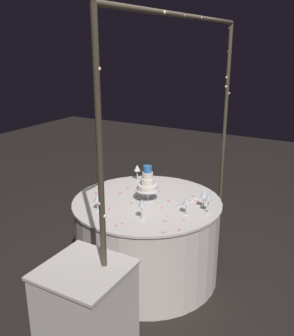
# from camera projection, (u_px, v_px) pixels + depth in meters

# --- Properties ---
(ground_plane) EXTENTS (12.00, 12.00, 0.00)m
(ground_plane) POSITION_uv_depth(u_px,v_px,m) (147.00, 274.00, 3.62)
(ground_plane) COLOR black
(decorative_arch) EXTENTS (2.24, 0.06, 2.31)m
(decorative_arch) POSITION_uv_depth(u_px,v_px,m) (182.00, 121.00, 2.99)
(decorative_arch) COLOR #473D2D
(decorative_arch) RESTS_ON ground
(main_table) EXTENTS (1.33, 1.33, 0.76)m
(main_table) POSITION_uv_depth(u_px,v_px,m) (147.00, 238.00, 3.50)
(main_table) COLOR silver
(main_table) RESTS_ON ground
(side_table) EXTENTS (0.51, 0.51, 0.81)m
(side_table) POSITION_uv_depth(u_px,v_px,m) (87.00, 323.00, 2.41)
(side_table) COLOR silver
(side_table) RESTS_ON ground
(tiered_cake) EXTENTS (0.22, 0.22, 0.32)m
(tiered_cake) POSITION_uv_depth(u_px,v_px,m) (147.00, 183.00, 3.34)
(tiered_cake) COLOR silver
(tiered_cake) RESTS_ON main_table
(wine_glass_0) EXTENTS (0.06, 0.06, 0.18)m
(wine_glass_0) POSITION_uv_depth(u_px,v_px,m) (209.00, 198.00, 3.09)
(wine_glass_0) COLOR silver
(wine_glass_0) RESTS_ON main_table
(wine_glass_1) EXTENTS (0.06, 0.06, 0.15)m
(wine_glass_1) POSITION_uv_depth(u_px,v_px,m) (97.00, 198.00, 3.15)
(wine_glass_1) COLOR silver
(wine_glass_1) RESTS_ON main_table
(wine_glass_2) EXTENTS (0.06, 0.06, 0.16)m
(wine_glass_2) POSITION_uv_depth(u_px,v_px,m) (204.00, 195.00, 3.20)
(wine_glass_2) COLOR silver
(wine_glass_2) RESTS_ON main_table
(wine_glass_3) EXTENTS (0.06, 0.06, 0.16)m
(wine_glass_3) POSITION_uv_depth(u_px,v_px,m) (187.00, 201.00, 3.08)
(wine_glass_3) COLOR silver
(wine_glass_3) RESTS_ON main_table
(wine_glass_4) EXTENTS (0.06, 0.06, 0.17)m
(wine_glass_4) POSITION_uv_depth(u_px,v_px,m) (142.00, 204.00, 2.98)
(wine_glass_4) COLOR silver
(wine_glass_4) RESTS_ON main_table
(wine_glass_5) EXTENTS (0.07, 0.07, 0.16)m
(wine_glass_5) POSITION_uv_depth(u_px,v_px,m) (137.00, 168.00, 3.84)
(wine_glass_5) COLOR silver
(wine_glass_5) RESTS_ON main_table
(cake_knife) EXTENTS (0.29, 0.11, 0.01)m
(cake_knife) POSITION_uv_depth(u_px,v_px,m) (188.00, 202.00, 3.34)
(cake_knife) COLOR silver
(cake_knife) RESTS_ON main_table
(rose_petal_0) EXTENTS (0.03, 0.04, 0.00)m
(rose_petal_0) POSITION_uv_depth(u_px,v_px,m) (162.00, 208.00, 3.22)
(rose_petal_0) COLOR #EA6B84
(rose_petal_0) RESTS_ON main_table
(rose_petal_1) EXTENTS (0.04, 0.04, 0.00)m
(rose_petal_1) POSITION_uv_depth(u_px,v_px,m) (116.00, 226.00, 2.91)
(rose_petal_1) COLOR #EA6B84
(rose_petal_1) RESTS_ON main_table
(rose_petal_2) EXTENTS (0.03, 0.03, 0.00)m
(rose_petal_2) POSITION_uv_depth(u_px,v_px,m) (179.00, 230.00, 2.84)
(rose_petal_2) COLOR #EA6B84
(rose_petal_2) RESTS_ON main_table
(rose_petal_3) EXTENTS (0.04, 0.04, 0.00)m
(rose_petal_3) POSITION_uv_depth(u_px,v_px,m) (96.00, 193.00, 3.54)
(rose_petal_3) COLOR #EA6B84
(rose_petal_3) RESTS_ON main_table
(rose_petal_4) EXTENTS (0.04, 0.04, 0.00)m
(rose_petal_4) POSITION_uv_depth(u_px,v_px,m) (128.00, 187.00, 3.68)
(rose_petal_4) COLOR #EA6B84
(rose_petal_4) RESTS_ON main_table
(rose_petal_5) EXTENTS (0.03, 0.02, 0.00)m
(rose_petal_5) POSITION_uv_depth(u_px,v_px,m) (193.00, 197.00, 3.46)
(rose_petal_5) COLOR #EA6B84
(rose_petal_5) RESTS_ON main_table
(rose_petal_6) EXTENTS (0.04, 0.03, 0.00)m
(rose_petal_6) POSITION_uv_depth(u_px,v_px,m) (156.00, 188.00, 3.68)
(rose_petal_6) COLOR #EA6B84
(rose_petal_6) RESTS_ON main_table
(rose_petal_7) EXTENTS (0.05, 0.05, 0.00)m
(rose_petal_7) POSITION_uv_depth(u_px,v_px,m) (120.00, 193.00, 3.54)
(rose_petal_7) COLOR #EA6B84
(rose_petal_7) RESTS_ON main_table
(rose_petal_8) EXTENTS (0.04, 0.04, 0.00)m
(rose_petal_8) POSITION_uv_depth(u_px,v_px,m) (131.00, 203.00, 3.33)
(rose_petal_8) COLOR #EA6B84
(rose_petal_8) RESTS_ON main_table
(rose_petal_9) EXTENTS (0.03, 0.02, 0.00)m
(rose_petal_9) POSITION_uv_depth(u_px,v_px,m) (167.00, 216.00, 3.07)
(rose_petal_9) COLOR #EA6B84
(rose_petal_9) RESTS_ON main_table
(rose_petal_10) EXTENTS (0.03, 0.03, 0.00)m
(rose_petal_10) POSITION_uv_depth(u_px,v_px,m) (165.00, 221.00, 2.99)
(rose_petal_10) COLOR #EA6B84
(rose_petal_10) RESTS_ON main_table
(rose_petal_11) EXTENTS (0.04, 0.03, 0.00)m
(rose_petal_11) POSITION_uv_depth(u_px,v_px,m) (195.00, 200.00, 3.37)
(rose_petal_11) COLOR #EA6B84
(rose_petal_11) RESTS_ON main_table
(rose_petal_12) EXTENTS (0.03, 0.03, 0.00)m
(rose_petal_12) POSITION_uv_depth(u_px,v_px,m) (184.00, 220.00, 3.00)
(rose_petal_12) COLOR #EA6B84
(rose_petal_12) RESTS_ON main_table
(rose_petal_13) EXTENTS (0.03, 0.04, 0.00)m
(rose_petal_13) POSITION_uv_depth(u_px,v_px,m) (169.00, 201.00, 3.36)
(rose_petal_13) COLOR #EA6B84
(rose_petal_13) RESTS_ON main_table
(rose_petal_14) EXTENTS (0.03, 0.04, 0.00)m
(rose_petal_14) POSITION_uv_depth(u_px,v_px,m) (137.00, 196.00, 3.47)
(rose_petal_14) COLOR #EA6B84
(rose_petal_14) RESTS_ON main_table
(rose_petal_15) EXTENTS (0.02, 0.03, 0.00)m
(rose_petal_15) POSITION_uv_depth(u_px,v_px,m) (163.00, 232.00, 2.81)
(rose_petal_15) COLOR #EA6B84
(rose_petal_15) RESTS_ON main_table
(rose_petal_16) EXTENTS (0.04, 0.03, 0.00)m
(rose_petal_16) POSITION_uv_depth(u_px,v_px,m) (109.00, 209.00, 3.20)
(rose_petal_16) COLOR #EA6B84
(rose_petal_16) RESTS_ON main_table
(rose_petal_17) EXTENTS (0.03, 0.03, 0.00)m
(rose_petal_17) POSITION_uv_depth(u_px,v_px,m) (122.00, 224.00, 2.94)
(rose_petal_17) COLOR #EA6B84
(rose_petal_17) RESTS_ON main_table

